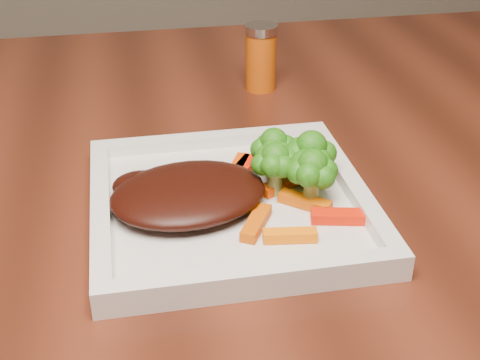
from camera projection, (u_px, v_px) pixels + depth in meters
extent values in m
cube|color=silver|center=(230.00, 208.00, 0.67)|extent=(0.27, 0.27, 0.01)
ellipsoid|color=black|center=(188.00, 194.00, 0.65)|extent=(0.17, 0.14, 0.03)
cube|color=orange|center=(290.00, 236.00, 0.60)|extent=(0.05, 0.02, 0.01)
cube|color=red|center=(344.00, 216.00, 0.63)|extent=(0.06, 0.03, 0.01)
cube|color=#C84D03|center=(256.00, 223.00, 0.62)|extent=(0.04, 0.06, 0.01)
cube|color=#D85B03|center=(313.00, 170.00, 0.71)|extent=(0.05, 0.02, 0.01)
cube|color=#FF2004|center=(241.00, 171.00, 0.71)|extent=(0.05, 0.06, 0.01)
cube|color=#D05403|center=(305.00, 202.00, 0.65)|extent=(0.05, 0.05, 0.01)
cube|color=#E94103|center=(283.00, 184.00, 0.68)|extent=(0.05, 0.04, 0.01)
cylinder|color=#B5490A|center=(261.00, 58.00, 0.92)|extent=(0.05, 0.05, 0.09)
cube|color=#E64403|center=(238.00, 168.00, 0.71)|extent=(0.03, 0.05, 0.01)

